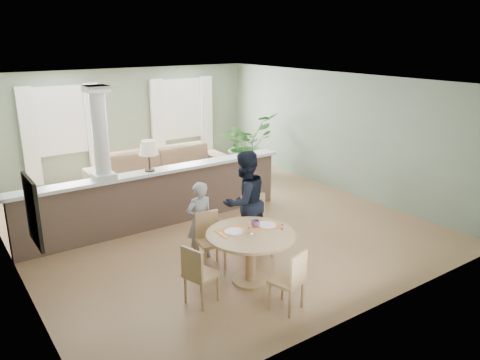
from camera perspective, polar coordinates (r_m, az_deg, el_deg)
ground at (r=9.33m, az=-4.14°, el=-4.72°), size 8.00×8.00×0.00m
room_shell at (r=9.34m, az=-6.52°, el=6.83°), size 7.02×8.02×2.71m
pony_wall at (r=8.83m, az=-10.41°, el=-1.37°), size 5.32×0.38×2.70m
sofa at (r=10.82m, az=-9.23°, el=0.96°), size 3.39×1.44×0.98m
houseplant at (r=12.02m, az=0.87°, el=4.33°), size 1.75×1.63×1.59m
dining_table at (r=6.80m, az=1.31°, el=-7.68°), size 1.28×1.28×0.88m
chair_far_boy at (r=7.33m, az=-3.74°, el=-6.96°), size 0.45×0.45×0.87m
chair_far_man at (r=7.70m, az=1.95°, el=-5.18°), size 0.53×0.53×0.99m
chair_near at (r=6.22m, az=6.23°, el=-11.86°), size 0.48×0.48×0.85m
chair_side at (r=6.34m, az=-5.16°, el=-11.18°), size 0.48×0.48×0.85m
child_person at (r=7.50m, az=-4.96°, el=-5.00°), size 0.48×0.32×1.30m
man_person at (r=7.71m, az=0.56°, el=-2.66°), size 0.90×0.73×1.72m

